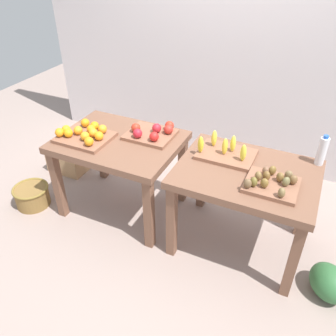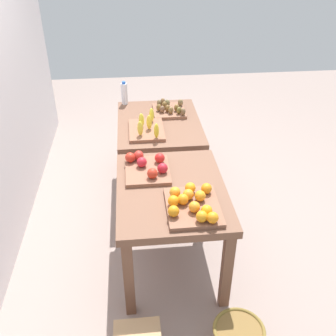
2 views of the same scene
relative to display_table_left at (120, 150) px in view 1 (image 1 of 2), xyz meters
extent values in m
plane|color=gray|center=(0.56, 0.00, -0.64)|extent=(8.00, 8.00, 0.00)
cube|color=silver|center=(0.56, 1.35, 0.86)|extent=(4.40, 0.12, 3.00)
cube|color=brown|center=(0.00, 0.00, 0.08)|extent=(1.04, 0.80, 0.06)
cube|color=brown|center=(-0.46, -0.34, -0.29)|extent=(0.07, 0.07, 0.69)
cube|color=brown|center=(0.46, -0.34, -0.29)|extent=(0.07, 0.07, 0.69)
cube|color=brown|center=(-0.46, 0.34, -0.29)|extent=(0.07, 0.07, 0.69)
cube|color=brown|center=(0.46, 0.34, -0.29)|extent=(0.07, 0.07, 0.69)
cube|color=brown|center=(1.12, 0.00, 0.08)|extent=(1.04, 0.80, 0.06)
cube|color=brown|center=(0.66, -0.34, -0.29)|extent=(0.07, 0.07, 0.69)
cube|color=brown|center=(1.58, -0.34, -0.29)|extent=(0.07, 0.07, 0.69)
cube|color=brown|center=(0.66, 0.34, -0.29)|extent=(0.07, 0.07, 0.69)
cube|color=brown|center=(1.58, 0.34, -0.29)|extent=(0.07, 0.07, 0.69)
cube|color=brown|center=(-0.26, -0.12, 0.12)|extent=(0.44, 0.36, 0.03)
sphere|color=orange|center=(-0.24, -0.05, 0.18)|extent=(0.10, 0.10, 0.08)
sphere|color=orange|center=(-0.25, 0.01, 0.18)|extent=(0.11, 0.11, 0.08)
sphere|color=orange|center=(-0.21, -0.17, 0.18)|extent=(0.10, 0.10, 0.08)
sphere|color=orange|center=(-0.11, -0.12, 0.18)|extent=(0.09, 0.09, 0.08)
sphere|color=orange|center=(-0.13, -0.23, 0.18)|extent=(0.09, 0.09, 0.08)
sphere|color=orange|center=(-0.18, -0.10, 0.18)|extent=(0.08, 0.08, 0.08)
sphere|color=orange|center=(-0.44, -0.21, 0.18)|extent=(0.11, 0.11, 0.08)
sphere|color=orange|center=(-0.37, -0.19, 0.18)|extent=(0.11, 0.11, 0.08)
sphere|color=orange|center=(-0.32, -0.12, 0.18)|extent=(0.11, 0.11, 0.08)
sphere|color=orange|center=(-0.43, -0.15, 0.18)|extent=(0.08, 0.08, 0.08)
sphere|color=orange|center=(-0.15, -0.01, 0.18)|extent=(0.08, 0.08, 0.08)
sphere|color=orange|center=(-0.35, 0.02, 0.18)|extent=(0.09, 0.09, 0.08)
cube|color=brown|center=(0.22, 0.16, 0.12)|extent=(0.40, 0.34, 0.03)
sphere|color=red|center=(0.16, 0.05, 0.18)|extent=(0.11, 0.11, 0.08)
sphere|color=red|center=(0.37, 0.22, 0.18)|extent=(0.11, 0.11, 0.08)
sphere|color=red|center=(0.10, 0.13, 0.18)|extent=(0.11, 0.11, 0.08)
sphere|color=red|center=(0.35, 0.29, 0.18)|extent=(0.11, 0.11, 0.08)
sphere|color=red|center=(0.27, 0.20, 0.18)|extent=(0.11, 0.11, 0.08)
sphere|color=red|center=(0.31, 0.06, 0.18)|extent=(0.10, 0.10, 0.08)
cube|color=brown|center=(0.91, 0.13, 0.12)|extent=(0.44, 0.32, 0.03)
ellipsoid|color=yellow|center=(0.90, 0.11, 0.21)|extent=(0.05, 0.06, 0.14)
ellipsoid|color=yellow|center=(0.95, 0.17, 0.21)|extent=(0.06, 0.06, 0.14)
ellipsoid|color=yellow|center=(0.72, 0.05, 0.21)|extent=(0.06, 0.06, 0.14)
ellipsoid|color=yellow|center=(1.06, 0.07, 0.21)|extent=(0.07, 0.06, 0.14)
ellipsoid|color=yellow|center=(0.79, 0.19, 0.21)|extent=(0.05, 0.06, 0.14)
cube|color=brown|center=(1.32, -0.12, 0.12)|extent=(0.36, 0.32, 0.03)
ellipsoid|color=brown|center=(1.25, -0.04, 0.18)|extent=(0.07, 0.07, 0.07)
ellipsoid|color=brown|center=(1.30, -0.02, 0.18)|extent=(0.07, 0.07, 0.07)
ellipsoid|color=brown|center=(1.41, -0.11, 0.18)|extent=(0.07, 0.07, 0.07)
ellipsoid|color=brown|center=(1.40, -0.25, 0.18)|extent=(0.07, 0.07, 0.07)
ellipsoid|color=brown|center=(1.28, -0.19, 0.18)|extent=(0.07, 0.06, 0.07)
ellipsoid|color=brown|center=(1.22, -0.13, 0.18)|extent=(0.07, 0.07, 0.07)
ellipsoid|color=brown|center=(1.18, -0.24, 0.18)|extent=(0.06, 0.06, 0.07)
ellipsoid|color=brown|center=(1.41, -0.03, 0.18)|extent=(0.06, 0.05, 0.07)
ellipsoid|color=brown|center=(1.27, -0.10, 0.18)|extent=(0.07, 0.07, 0.07)
ellipsoid|color=brown|center=(1.36, -0.08, 0.18)|extent=(0.07, 0.07, 0.07)
ellipsoid|color=brown|center=(1.45, -0.07, 0.18)|extent=(0.06, 0.05, 0.07)
ellipsoid|color=brown|center=(1.21, -0.21, 0.18)|extent=(0.07, 0.07, 0.07)
cylinder|color=silver|center=(1.59, 0.33, 0.22)|extent=(0.07, 0.07, 0.22)
cylinder|color=blue|center=(1.59, 0.33, 0.34)|extent=(0.04, 0.04, 0.02)
ellipsoid|color=#306837|center=(1.86, -0.22, -0.51)|extent=(0.40, 0.41, 0.25)
cylinder|color=olive|center=(-0.82, -0.35, -0.54)|extent=(0.32, 0.32, 0.19)
torus|color=olive|center=(-0.82, -0.35, -0.45)|extent=(0.34, 0.34, 0.02)
cube|color=tan|center=(-0.89, 0.30, -0.53)|extent=(0.40, 0.30, 0.22)
camera|label=1|loc=(1.49, -2.17, 1.58)|focal=37.15mm
camera|label=2|loc=(-2.29, 0.26, 1.76)|focal=41.40mm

